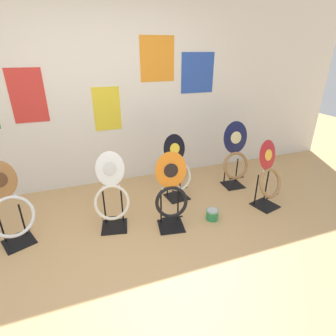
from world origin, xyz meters
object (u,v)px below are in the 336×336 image
object	(u,v)px
toilet_seat_display_jazz_black	(177,171)
toilet_seat_display_white_plain	(112,195)
toilet_seat_display_crimson_swirl	(269,179)
toilet_seat_display_navy_moon	(235,157)
toilet_seat_display_orange_sun	(171,194)
paint_can	(212,214)
toilet_seat_display_woodgrain	(9,207)

from	to	relation	value
toilet_seat_display_jazz_black	toilet_seat_display_white_plain	world-z (taller)	toilet_seat_display_jazz_black
toilet_seat_display_crimson_swirl	toilet_seat_display_navy_moon	bearing A→B (deg)	97.28
toilet_seat_display_orange_sun	toilet_seat_display_crimson_swirl	distance (m)	1.28
toilet_seat_display_crimson_swirl	paint_can	bearing A→B (deg)	-177.43
toilet_seat_display_white_plain	paint_can	world-z (taller)	toilet_seat_display_white_plain
toilet_seat_display_woodgrain	toilet_seat_display_orange_sun	bearing A→B (deg)	-10.75
toilet_seat_display_jazz_black	paint_can	bearing A→B (deg)	-71.72
toilet_seat_display_crimson_swirl	toilet_seat_display_white_plain	xyz separation A→B (m)	(-1.88, 0.23, 0.01)
toilet_seat_display_jazz_black	toilet_seat_display_orange_sun	xyz separation A→B (m)	(-0.30, -0.59, 0.04)
toilet_seat_display_crimson_swirl	paint_can	xyz separation A→B (m)	(-0.78, -0.03, -0.32)
toilet_seat_display_woodgrain	toilet_seat_display_white_plain	distance (m)	0.99
toilet_seat_display_jazz_black	paint_can	distance (m)	0.73
toilet_seat_display_jazz_black	toilet_seat_display_white_plain	bearing A→B (deg)	-158.20
toilet_seat_display_orange_sun	paint_can	xyz separation A→B (m)	(0.50, -0.03, -0.36)
toilet_seat_display_crimson_swirl	toilet_seat_display_white_plain	size ratio (longest dim) A/B	1.01
toilet_seat_display_navy_moon	toilet_seat_display_white_plain	bearing A→B (deg)	-167.58
toilet_seat_display_navy_moon	toilet_seat_display_crimson_swirl	xyz separation A→B (m)	(0.08, -0.63, -0.06)
toilet_seat_display_navy_moon	toilet_seat_display_jazz_black	xyz separation A→B (m)	(-0.91, -0.04, -0.06)
toilet_seat_display_white_plain	toilet_seat_display_jazz_black	bearing A→B (deg)	21.80
toilet_seat_display_jazz_black	toilet_seat_display_crimson_swirl	xyz separation A→B (m)	(0.99, -0.59, -0.00)
paint_can	toilet_seat_display_navy_moon	bearing A→B (deg)	43.45
toilet_seat_display_white_plain	toilet_seat_display_crimson_swirl	bearing A→B (deg)	-6.98
toilet_seat_display_navy_moon	toilet_seat_display_crimson_swirl	bearing A→B (deg)	-82.72
toilet_seat_display_jazz_black	toilet_seat_display_crimson_swirl	size ratio (longest dim) A/B	1.00
toilet_seat_display_navy_moon	toilet_seat_display_orange_sun	distance (m)	1.36
toilet_seat_display_orange_sun	toilet_seat_display_navy_moon	bearing A→B (deg)	27.70
toilet_seat_display_crimson_swirl	paint_can	world-z (taller)	toilet_seat_display_crimson_swirl
toilet_seat_display_jazz_black	toilet_seat_display_orange_sun	distance (m)	0.67
toilet_seat_display_woodgrain	toilet_seat_display_navy_moon	size ratio (longest dim) A/B	0.93
toilet_seat_display_woodgrain	paint_can	bearing A→B (deg)	-9.01
toilet_seat_display_woodgrain	toilet_seat_display_jazz_black	distance (m)	1.91
toilet_seat_display_navy_moon	toilet_seat_display_orange_sun	world-z (taller)	toilet_seat_display_navy_moon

